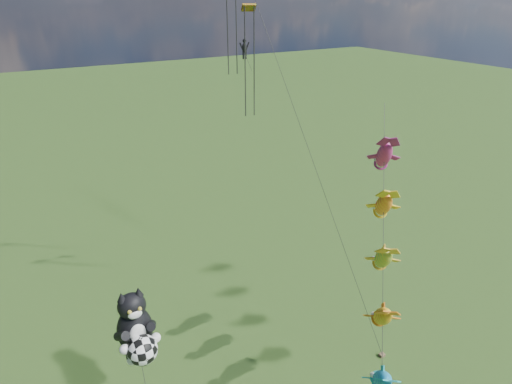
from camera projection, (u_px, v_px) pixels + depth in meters
cat_kite_rig at (137, 331)px, 22.37m from camera, size 2.16×4.01×9.92m
fish_windsock_rig at (383, 259)px, 24.65m from camera, size 9.99×12.60×17.05m
parafoil_rig at (248, 42)px, 31.98m from camera, size 3.85×17.22×27.82m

